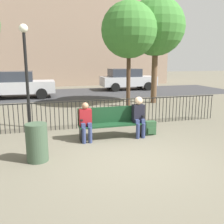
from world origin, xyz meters
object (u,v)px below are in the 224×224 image
object	(u,v)px
seated_person_0	(86,120)
park_bench	(111,121)
seated_person_1	(139,114)
tree_0	(129,30)
lamp_post	(26,60)
parked_car_1	(127,79)
tree_1	(156,27)
parked_car_0	(17,84)
trash_bin	(37,142)
backpack	(150,128)

from	to	relation	value
seated_person_0	park_bench	bearing A→B (deg)	9.77
seated_person_1	tree_0	world-z (taller)	tree_0
park_bench	seated_person_1	size ratio (longest dim) A/B	1.60
lamp_post	parked_car_1	size ratio (longest dim) A/B	0.81
park_bench	tree_1	world-z (taller)	tree_1
tree_0	parked_car_0	xyz separation A→B (m)	(-5.51, 4.46, -2.81)
seated_person_1	lamp_post	world-z (taller)	lamp_post
park_bench	lamp_post	bearing A→B (deg)	141.41
tree_0	parked_car_1	xyz separation A→B (m)	(2.31, 6.67, -2.81)
park_bench	trash_bin	size ratio (longest dim) A/B	2.22
lamp_post	trash_bin	bearing A→B (deg)	-85.12
parked_car_0	trash_bin	xyz separation A→B (m)	(1.19, -10.36, -0.40)
lamp_post	seated_person_0	bearing A→B (deg)	-51.98
backpack	tree_0	distance (m)	5.91
seated_person_1	backpack	world-z (taller)	seated_person_1
backpack	trash_bin	xyz separation A→B (m)	(-3.35, -1.18, 0.23)
tree_0	trash_bin	size ratio (longest dim) A/B	5.66
parked_car_1	seated_person_0	bearing A→B (deg)	-114.80
park_bench	parked_car_0	xyz separation A→B (m)	(-3.30, 9.15, 0.34)
park_bench	tree_0	bearing A→B (deg)	64.73
parked_car_0	parked_car_1	world-z (taller)	same
parked_car_0	parked_car_1	bearing A→B (deg)	15.75
seated_person_1	lamp_post	size ratio (longest dim) A/B	0.36
lamp_post	parked_car_1	world-z (taller)	lamp_post
backpack	parked_car_0	size ratio (longest dim) A/B	0.10
backpack	parked_car_1	distance (m)	11.86
parked_car_0	trash_bin	distance (m)	10.43
seated_person_0	tree_1	distance (m)	7.95
park_bench	parked_car_1	distance (m)	12.22
seated_person_0	parked_car_1	size ratio (longest dim) A/B	0.27
seated_person_0	seated_person_1	world-z (taller)	seated_person_1
seated_person_1	trash_bin	distance (m)	3.13
tree_1	lamp_post	distance (m)	7.36
seated_person_0	parked_car_0	bearing A→B (deg)	105.15
seated_person_0	tree_1	xyz separation A→B (m)	(4.70, 5.49, 3.30)
lamp_post	parked_car_0	world-z (taller)	lamp_post
lamp_post	parked_car_1	distance (m)	11.79
backpack	parked_car_1	xyz separation A→B (m)	(3.28, 11.38, 0.63)
parked_car_1	trash_bin	world-z (taller)	parked_car_1
seated_person_0	tree_0	bearing A→B (deg)	58.12
park_bench	trash_bin	xyz separation A→B (m)	(-2.11, -1.21, -0.06)
trash_bin	seated_person_1	bearing A→B (deg)	20.29
tree_0	lamp_post	xyz separation A→B (m)	(-4.58, -2.79, -1.37)
seated_person_0	parked_car_1	xyz separation A→B (m)	(5.31, 11.49, 0.22)
lamp_post	parked_car_0	distance (m)	7.45
tree_0	backpack	bearing A→B (deg)	-101.57
trash_bin	parked_car_0	bearing A→B (deg)	96.56
seated_person_0	tree_1	size ratio (longest dim) A/B	0.21
tree_0	parked_car_0	bearing A→B (deg)	140.98
seated_person_1	tree_1	size ratio (longest dim) A/B	0.22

